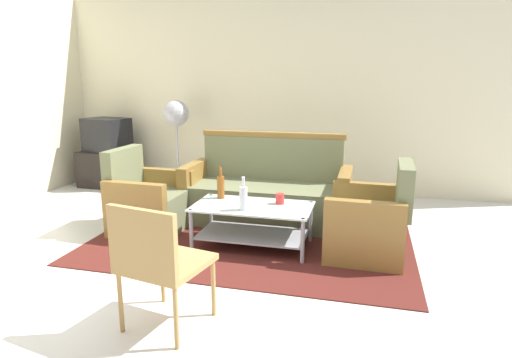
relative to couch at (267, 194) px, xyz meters
name	(u,v)px	position (x,y,z in m)	size (l,w,h in m)	color
ground_plane	(213,280)	(-0.09, -1.53, -0.32)	(14.00, 14.00, 0.00)	silver
wall_back	(286,90)	(-0.09, 1.53, 1.08)	(6.52, 0.12, 2.80)	beige
rug	(251,240)	(-0.02, -0.62, -0.31)	(3.06, 2.03, 0.01)	#511E19
couch	(267,194)	(0.00, 0.00, 0.00)	(1.80, 0.74, 0.96)	#6B704C
armchair_left	(149,203)	(-1.14, -0.58, -0.03)	(0.72, 0.78, 0.85)	#6B704C
armchair_right	(369,224)	(1.10, -0.70, -0.03)	(0.72, 0.78, 0.85)	#6B704C
coffee_table	(253,220)	(0.04, -0.79, -0.04)	(1.10, 0.60, 0.40)	silver
bottle_brown	(221,186)	(-0.33, -0.61, 0.21)	(0.07, 0.07, 0.31)	brown
bottle_clear	(243,198)	(0.00, -0.94, 0.21)	(0.07, 0.07, 0.31)	silver
cup	(280,199)	(0.27, -0.66, 0.14)	(0.08, 0.08, 0.10)	red
tv_stand	(109,169)	(-2.62, 1.02, -0.06)	(0.80, 0.50, 0.52)	black
television	(107,135)	(-2.62, 1.02, 0.44)	(0.69, 0.58, 0.48)	black
pedestal_fan	(176,119)	(-1.55, 1.07, 0.70)	(0.36, 0.36, 1.27)	#2D2D33
wicker_chair	(157,257)	(-0.17, -2.28, 0.18)	(0.56, 0.56, 0.84)	#AD844C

